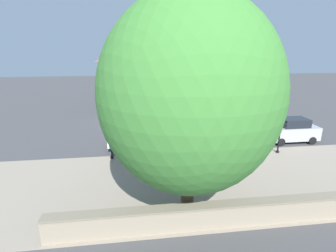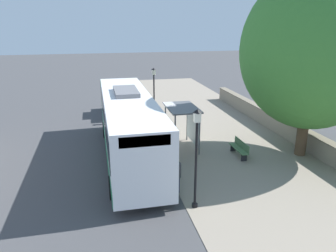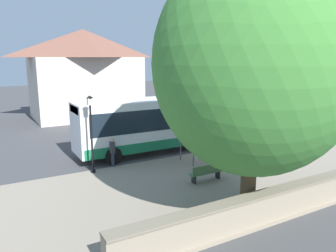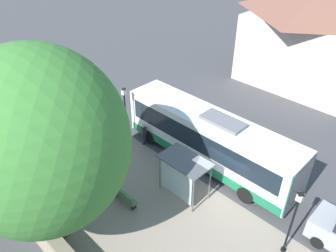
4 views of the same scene
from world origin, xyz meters
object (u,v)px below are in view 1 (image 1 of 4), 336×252
Objects in this scene: bench at (184,174)px; bus at (184,123)px; pedestrian at (129,143)px; parked_car_behind_bus at (292,130)px; bus_shelter at (204,133)px; street_lamp_far at (281,123)px; shade_tree at (190,95)px; street_lamp_near at (110,126)px.

bus is at bearing -10.29° from bench.
bus is 7.22× the size of pedestrian.
bench is 11.62m from parked_car_behind_bus.
bench is (-2.66, 1.88, -1.58)m from bus_shelter.
bus reaches higher than parked_car_behind_bus.
street_lamp_far is (0.70, -5.91, 0.28)m from bus_shelter.
shade_tree reaches higher than pedestrian.
street_lamp_near is (3.93, 4.47, 1.95)m from bench.
street_lamp_far reaches higher than bench.
street_lamp_near is 0.98× the size of parked_car_behind_bus.
street_lamp_far reaches higher than bus.
street_lamp_far is 0.40× the size of shade_tree.
street_lamp_near reaches higher than parked_car_behind_bus.
street_lamp_near is at bearing 28.21° from shade_tree.
pedestrian is (1.72, 5.10, -1.11)m from bus_shelter.
pedestrian is 0.91× the size of bench.
bus_shelter reaches higher than bench.
shade_tree reaches higher than bench.
bench is at bearing 118.64° from parked_car_behind_bus.
bus_shelter is at bearing 109.27° from parked_car_behind_bus.
shade_tree reaches higher than bus.
street_lamp_far reaches higher than parked_car_behind_bus.
bus_shelter is at bearing -35.29° from bench.
pedestrian is at bearing 95.07° from parked_car_behind_bus.
pedestrian is at bearing 84.72° from street_lamp_far.
bench is (-4.38, -3.21, -0.47)m from pedestrian.
street_lamp_near is 14.82m from parked_car_behind_bus.
street_lamp_far is at bearing -110.99° from bus.
bus_shelter is 0.28× the size of shade_tree.
bus_shelter is 7.48m from shade_tree.
street_lamp_far is at bearing -95.28° from pedestrian.
street_lamp_far is 11.24m from shade_tree.
bus is 2.99× the size of street_lamp_far.
parked_car_behind_bus reaches higher than pedestrian.
street_lamp_near is at bearing 87.32° from street_lamp_far.
shade_tree is at bearing -151.79° from street_lamp_near.
street_lamp_far is 0.94× the size of parked_car_behind_bus.
shade_tree is (-6.06, 2.41, 3.65)m from bus_shelter.
bench is 6.27m from shade_tree.
bench is (-5.93, 1.08, -1.40)m from bus.
shade_tree is (-9.34, 1.61, 3.84)m from bus.
bus_shelter is 5.95m from street_lamp_far.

